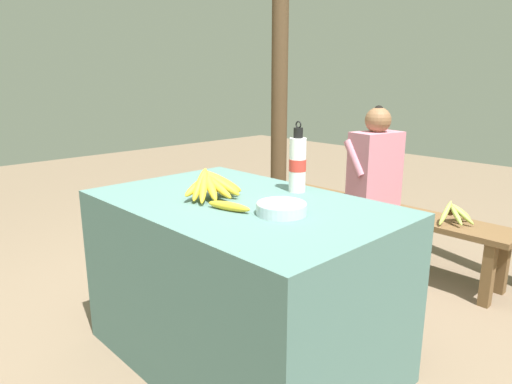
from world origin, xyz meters
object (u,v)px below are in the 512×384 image
(water_bottle, at_px, (298,164))
(seated_vendor, at_px, (370,174))
(support_post_near, at_px, (280,76))
(banana_bunch_green, at_px, (456,213))
(loose_banana_front, at_px, (229,206))
(wooden_bench, at_px, (379,215))
(banana_bunch_ripe, at_px, (212,184))
(serving_bowl, at_px, (281,208))

(water_bottle, distance_m, seated_vendor, 1.21)
(support_post_near, bearing_deg, banana_bunch_green, -7.65)
(loose_banana_front, height_order, wooden_bench, loose_banana_front)
(banana_bunch_ripe, relative_size, support_post_near, 0.12)
(water_bottle, relative_size, loose_banana_front, 1.62)
(banana_bunch_ripe, distance_m, seated_vendor, 1.52)
(seated_vendor, bearing_deg, loose_banana_front, 114.18)
(support_post_near, bearing_deg, loose_banana_front, -51.48)
(serving_bowl, bearing_deg, wooden_bench, 106.51)
(banana_bunch_ripe, xyz_separation_m, banana_bunch_green, (0.46, 1.53, -0.35))
(banana_bunch_ripe, relative_size, serving_bowl, 1.57)
(seated_vendor, xyz_separation_m, banana_bunch_green, (0.61, 0.02, -0.15))
(banana_bunch_ripe, height_order, serving_bowl, banana_bunch_ripe)
(seated_vendor, bearing_deg, support_post_near, -0.99)
(banana_bunch_ripe, distance_m, wooden_bench, 1.60)
(water_bottle, relative_size, seated_vendor, 0.30)
(banana_bunch_ripe, relative_size, banana_bunch_green, 1.05)
(seated_vendor, relative_size, banana_bunch_green, 3.72)
(water_bottle, xyz_separation_m, seated_vendor, (-0.32, 1.14, -0.27))
(water_bottle, xyz_separation_m, loose_banana_front, (0.02, -0.44, -0.12))
(wooden_bench, xyz_separation_m, banana_bunch_green, (0.52, 0.00, 0.13))
(wooden_bench, xyz_separation_m, seated_vendor, (-0.08, -0.02, 0.28))
(wooden_bench, bearing_deg, serving_bowl, -73.49)
(banana_bunch_ripe, relative_size, water_bottle, 0.95)
(banana_bunch_green, bearing_deg, loose_banana_front, -99.44)
(banana_bunch_ripe, relative_size, loose_banana_front, 1.53)
(serving_bowl, relative_size, loose_banana_front, 0.98)
(serving_bowl, bearing_deg, banana_bunch_green, 86.72)
(serving_bowl, height_order, wooden_bench, serving_bowl)
(banana_bunch_green, bearing_deg, support_post_near, 172.35)
(serving_bowl, distance_m, wooden_bench, 1.61)
(serving_bowl, xyz_separation_m, seated_vendor, (-0.52, 1.46, -0.16))
(serving_bowl, bearing_deg, support_post_near, 133.71)
(banana_bunch_ripe, bearing_deg, seated_vendor, 95.48)
(banana_bunch_ripe, xyz_separation_m, serving_bowl, (0.38, 0.04, -0.04))
(wooden_bench, distance_m, seated_vendor, 0.29)
(loose_banana_front, relative_size, banana_bunch_green, 0.69)
(water_bottle, bearing_deg, serving_bowl, -57.97)
(water_bottle, distance_m, wooden_bench, 1.30)
(wooden_bench, bearing_deg, banana_bunch_ripe, -87.75)
(wooden_bench, height_order, banana_bunch_green, banana_bunch_green)
(water_bottle, distance_m, loose_banana_front, 0.45)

